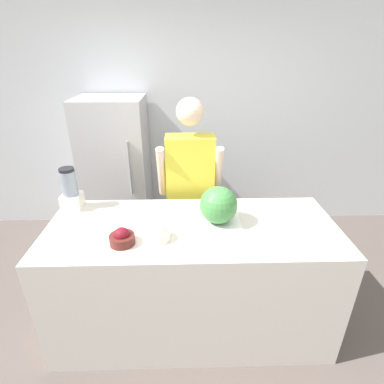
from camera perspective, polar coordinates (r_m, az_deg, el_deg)
name	(u,v)px	position (r m, az deg, el deg)	size (l,w,h in m)	color
ground_plane	(194,368)	(2.53, 0.34, -30.52)	(14.00, 14.00, 0.00)	#564C47
wall_back	(188,123)	(3.67, -0.76, 13.00)	(8.00, 0.06, 2.60)	silver
counter_island	(192,277)	(2.45, 0.03, -15.96)	(2.09, 0.84, 0.95)	beige
refrigerator	(117,172)	(3.55, -14.06, 3.73)	(0.70, 0.66, 1.65)	#B7B7BC
person	(190,193)	(2.75, -0.43, -0.19)	(0.56, 0.27, 1.76)	#333338
cutting_board	(216,221)	(2.22, 4.57, -5.49)	(0.35, 0.28, 0.01)	white
watermelon	(218,205)	(2.13, 5.06, -2.49)	(0.27, 0.27, 0.27)	#3D7F3D
bowl_cherries	(122,238)	(2.01, -13.19, -8.48)	(0.17, 0.17, 0.12)	#511E19
bowl_cream	(159,234)	(2.01, -6.32, -7.91)	(0.15, 0.15, 0.11)	white
blender	(70,191)	(2.51, -22.14, 0.15)	(0.15, 0.15, 0.34)	silver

